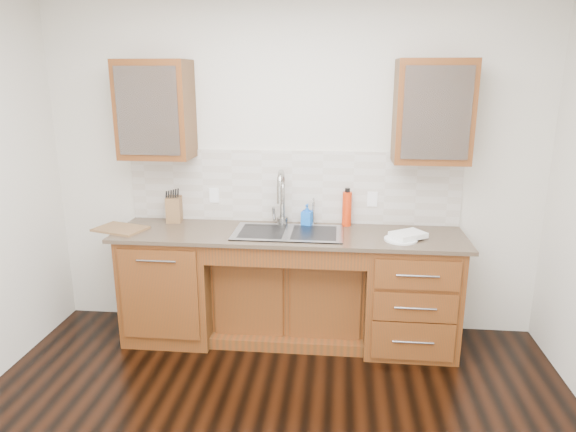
# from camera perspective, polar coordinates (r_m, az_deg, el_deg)

# --- Properties ---
(wall_back) EXTENTS (4.00, 0.10, 2.70)m
(wall_back) POSITION_cam_1_polar(r_m,az_deg,el_deg) (4.22, 0.56, 5.37)
(wall_back) COLOR beige
(wall_back) RESTS_ON ground
(base_cabinet_left) EXTENTS (0.70, 0.62, 0.88)m
(base_cabinet_left) POSITION_cam_1_polar(r_m,az_deg,el_deg) (4.33, -12.65, -7.32)
(base_cabinet_left) COLOR #593014
(base_cabinet_left) RESTS_ON ground
(base_cabinet_center) EXTENTS (1.20, 0.44, 0.70)m
(base_cabinet_center) POSITION_cam_1_polar(r_m,az_deg,el_deg) (4.26, 0.18, -8.65)
(base_cabinet_center) COLOR #593014
(base_cabinet_center) RESTS_ON ground
(base_cabinet_right) EXTENTS (0.70, 0.62, 0.88)m
(base_cabinet_right) POSITION_cam_1_polar(r_m,az_deg,el_deg) (4.16, 13.33, -8.34)
(base_cabinet_right) COLOR #593014
(base_cabinet_right) RESTS_ON ground
(countertop) EXTENTS (2.70, 0.65, 0.03)m
(countertop) POSITION_cam_1_polar(r_m,az_deg,el_deg) (3.97, 0.04, -2.06)
(countertop) COLOR #84705B
(countertop) RESTS_ON base_cabinet_left
(backsplash) EXTENTS (2.70, 0.02, 0.59)m
(backsplash) POSITION_cam_1_polar(r_m,az_deg,el_deg) (4.19, 0.47, 3.27)
(backsplash) COLOR beige
(backsplash) RESTS_ON wall_back
(sink) EXTENTS (0.84, 0.46, 0.19)m
(sink) POSITION_cam_1_polar(r_m,az_deg,el_deg) (3.97, 0.01, -3.09)
(sink) COLOR #9E9EA5
(sink) RESTS_ON countertop
(faucet) EXTENTS (0.04, 0.04, 0.40)m
(faucet) POSITION_cam_1_polar(r_m,az_deg,el_deg) (4.12, -0.63, 1.71)
(faucet) COLOR #999993
(faucet) RESTS_ON countertop
(filter_tap) EXTENTS (0.02, 0.02, 0.24)m
(filter_tap) POSITION_cam_1_polar(r_m,az_deg,el_deg) (4.13, 2.84, 0.58)
(filter_tap) COLOR #999993
(filter_tap) RESTS_ON countertop
(upper_cabinet_left) EXTENTS (0.55, 0.34, 0.75)m
(upper_cabinet_left) POSITION_cam_1_polar(r_m,az_deg,el_deg) (4.18, -14.49, 11.35)
(upper_cabinet_left) COLOR #593014
(upper_cabinet_left) RESTS_ON wall_back
(upper_cabinet_right) EXTENTS (0.55, 0.34, 0.75)m
(upper_cabinet_right) POSITION_cam_1_polar(r_m,az_deg,el_deg) (3.98, 15.78, 11.09)
(upper_cabinet_right) COLOR #593014
(upper_cabinet_right) RESTS_ON wall_back
(outlet_left) EXTENTS (0.08, 0.01, 0.12)m
(outlet_left) POSITION_cam_1_polar(r_m,az_deg,el_deg) (4.30, -8.20, 2.28)
(outlet_left) COLOR white
(outlet_left) RESTS_ON backsplash
(outlet_right) EXTENTS (0.08, 0.01, 0.12)m
(outlet_right) POSITION_cam_1_polar(r_m,az_deg,el_deg) (4.19, 9.35, 1.86)
(outlet_right) COLOR white
(outlet_right) RESTS_ON backsplash
(soap_bottle) EXTENTS (0.10, 0.10, 0.18)m
(soap_bottle) POSITION_cam_1_polar(r_m,az_deg,el_deg) (4.12, 2.13, 0.11)
(soap_bottle) COLOR blue
(soap_bottle) RESTS_ON countertop
(water_bottle) EXTENTS (0.10, 0.10, 0.28)m
(water_bottle) POSITION_cam_1_polar(r_m,az_deg,el_deg) (4.14, 6.56, 0.79)
(water_bottle) COLOR red
(water_bottle) RESTS_ON countertop
(plate) EXTENTS (0.32, 0.32, 0.01)m
(plate) POSITION_cam_1_polar(r_m,az_deg,el_deg) (3.87, 12.42, -2.56)
(plate) COLOR white
(plate) RESTS_ON countertop
(dish_towel) EXTENTS (0.30, 0.28, 0.04)m
(dish_towel) POSITION_cam_1_polar(r_m,az_deg,el_deg) (3.90, 13.21, -2.05)
(dish_towel) COLOR white
(dish_towel) RESTS_ON plate
(knife_block) EXTENTS (0.14, 0.20, 0.21)m
(knife_block) POSITION_cam_1_polar(r_m,az_deg,el_deg) (4.36, -12.49, 0.82)
(knife_block) COLOR brown
(knife_block) RESTS_ON countertop
(cutting_board) EXTENTS (0.44, 0.37, 0.02)m
(cutting_board) POSITION_cam_1_polar(r_m,az_deg,el_deg) (4.24, -18.12, -1.36)
(cutting_board) COLOR brown
(cutting_board) RESTS_ON countertop
(cup_left_a) EXTENTS (0.16, 0.16, 0.10)m
(cup_left_a) POSITION_cam_1_polar(r_m,az_deg,el_deg) (4.21, -15.51, 10.64)
(cup_left_a) COLOR silver
(cup_left_a) RESTS_ON upper_cabinet_left
(cup_left_b) EXTENTS (0.13, 0.13, 0.10)m
(cup_left_b) POSITION_cam_1_polar(r_m,az_deg,el_deg) (4.16, -13.64, 10.68)
(cup_left_b) COLOR silver
(cup_left_b) RESTS_ON upper_cabinet_left
(cup_right_a) EXTENTS (0.14, 0.14, 0.11)m
(cup_right_a) POSITION_cam_1_polar(r_m,az_deg,el_deg) (3.97, 14.52, 10.49)
(cup_right_a) COLOR silver
(cup_right_a) RESTS_ON upper_cabinet_right
(cup_right_b) EXTENTS (0.14, 0.14, 0.10)m
(cup_right_b) POSITION_cam_1_polar(r_m,az_deg,el_deg) (4.00, 17.10, 10.30)
(cup_right_b) COLOR white
(cup_right_b) RESTS_ON upper_cabinet_right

